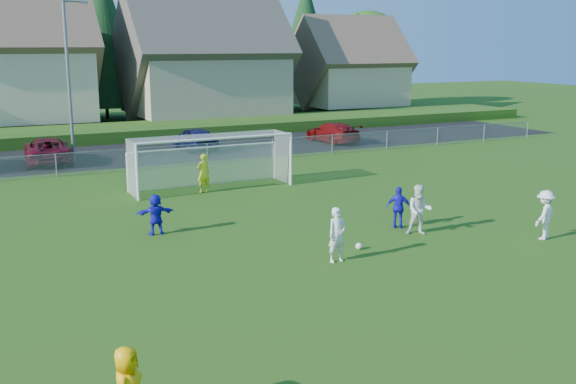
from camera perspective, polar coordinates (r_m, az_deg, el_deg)
name	(u,v)px	position (r m, az deg, el deg)	size (l,w,h in m)	color
ground	(427,305)	(17.86, 11.73, -9.38)	(160.00, 160.00, 0.00)	#193D0C
asphalt_lot	(146,153)	(42.24, -11.94, 3.26)	(60.00, 60.00, 0.00)	black
grass_embankment	(118,132)	(49.41, -14.21, 4.92)	(70.00, 6.00, 0.80)	#1E420F
soccer_ball	(359,246)	(22.11, 6.02, -4.58)	(0.22, 0.22, 0.22)	white
player_white_a	(337,235)	(20.65, 4.18, -3.63)	(0.62, 0.41, 1.71)	white
player_white_b	(419,210)	(23.96, 11.05, -1.49)	(0.86, 0.67, 1.77)	white
player_white_c	(545,215)	(24.59, 20.92, -1.81)	(1.10, 0.63, 1.70)	white
player_blue_a	(399,208)	(24.67, 9.36, -1.31)	(0.89, 0.37, 1.53)	#1614BE
player_blue_b	(156,214)	(24.00, -11.13, -1.86)	(1.34, 0.43, 1.45)	#1614BE
goalkeeper	(203,173)	(30.45, -7.17, 1.60)	(0.64, 0.42, 1.75)	yellow
car_c	(48,150)	(40.08, -19.68, 3.35)	(2.39, 5.18, 1.44)	#5C0A1D
car_e	(195,139)	(42.50, -7.89, 4.48)	(1.77, 4.39, 1.49)	#15194C
car_g	(332,132)	(45.85, 3.78, 5.07)	(1.91, 4.69, 1.36)	maroon
soccer_goal	(210,153)	(31.17, -6.65, 3.27)	(7.42, 1.90, 2.50)	white
chainlink_fence	(172,156)	(36.91, -9.79, 3.03)	(52.06, 0.06, 1.20)	gray
streetlight	(69,76)	(39.40, -18.03, 9.36)	(1.38, 0.18, 9.00)	slate
houses_row	(117,34)	(56.75, -14.30, 12.87)	(53.90, 11.45, 13.27)	tan
tree_row	(90,39)	(62.70, -16.40, 12.29)	(65.98, 12.36, 13.80)	#382616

